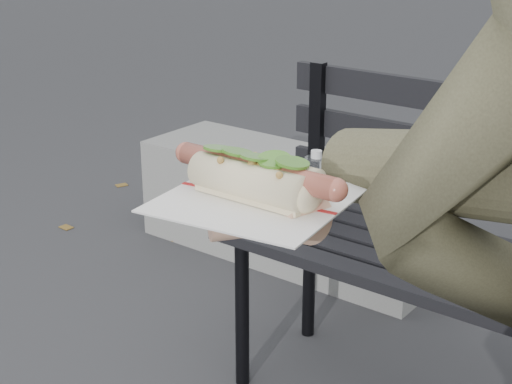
% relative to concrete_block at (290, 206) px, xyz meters
% --- Properties ---
extents(concrete_block, '(1.20, 0.40, 0.40)m').
position_rel_concrete_block_xyz_m(concrete_block, '(0.00, 0.00, 0.00)').
color(concrete_block, slate).
rests_on(concrete_block, ground).
extents(held_hotdog, '(0.63, 0.31, 0.20)m').
position_rel_concrete_block_xyz_m(held_hotdog, '(1.32, -1.63, 0.85)').
color(held_hotdog, '#43402C').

